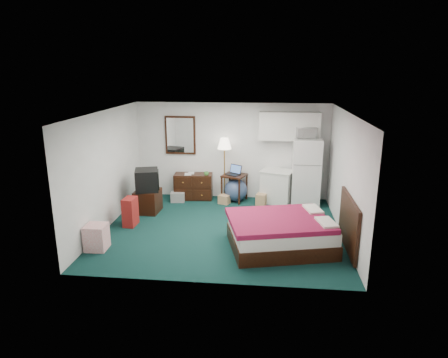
# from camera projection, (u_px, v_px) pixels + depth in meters

# --- Properties ---
(floor) EXTENTS (5.00, 4.50, 0.01)m
(floor) POSITION_uv_depth(u_px,v_px,m) (223.00, 229.00, 8.61)
(floor) COLOR black
(floor) RESTS_ON ground
(ceiling) EXTENTS (5.00, 4.50, 0.01)m
(ceiling) POSITION_uv_depth(u_px,v_px,m) (222.00, 112.00, 7.93)
(ceiling) COLOR white
(ceiling) RESTS_ON walls
(walls) EXTENTS (5.01, 4.51, 2.50)m
(walls) POSITION_uv_depth(u_px,v_px,m) (222.00, 173.00, 8.27)
(walls) COLOR white
(walls) RESTS_ON floor
(mirror) EXTENTS (0.80, 0.06, 1.00)m
(mirror) POSITION_uv_depth(u_px,v_px,m) (180.00, 135.00, 10.42)
(mirror) COLOR white
(mirror) RESTS_ON walls
(upper_cabinets) EXTENTS (1.50, 0.35, 0.70)m
(upper_cabinets) POSITION_uv_depth(u_px,v_px,m) (289.00, 126.00, 9.92)
(upper_cabinets) COLOR silver
(upper_cabinets) RESTS_ON walls
(headboard) EXTENTS (0.06, 1.56, 1.00)m
(headboard) POSITION_uv_depth(u_px,v_px,m) (349.00, 224.00, 7.44)
(headboard) COLOR black
(headboard) RESTS_ON walls
(dresser) EXTENTS (1.01, 0.51, 0.67)m
(dresser) POSITION_uv_depth(u_px,v_px,m) (193.00, 186.00, 10.51)
(dresser) COLOR black
(dresser) RESTS_ON floor
(floor_lamp) EXTENTS (0.39, 0.39, 1.64)m
(floor_lamp) POSITION_uv_depth(u_px,v_px,m) (224.00, 169.00, 10.30)
(floor_lamp) COLOR gold
(floor_lamp) RESTS_ON floor
(desk) EXTENTS (0.70, 0.70, 0.70)m
(desk) POSITION_uv_depth(u_px,v_px,m) (234.00, 188.00, 10.35)
(desk) COLOR black
(desk) RESTS_ON floor
(exercise_ball) EXTENTS (0.62, 0.62, 0.59)m
(exercise_ball) POSITION_uv_depth(u_px,v_px,m) (236.00, 190.00, 10.33)
(exercise_ball) COLOR navy
(exercise_ball) RESTS_ON floor
(kitchen_counter) EXTENTS (0.89, 0.78, 0.81)m
(kitchen_counter) POSITION_uv_depth(u_px,v_px,m) (277.00, 187.00, 10.21)
(kitchen_counter) COLOR silver
(kitchen_counter) RESTS_ON floor
(fridge) EXTENTS (0.71, 0.71, 1.68)m
(fridge) POSITION_uv_depth(u_px,v_px,m) (306.00, 172.00, 9.99)
(fridge) COLOR silver
(fridge) RESTS_ON floor
(bed) EXTENTS (2.17, 1.87, 0.60)m
(bed) POSITION_uv_depth(u_px,v_px,m) (281.00, 233.00, 7.63)
(bed) COLOR maroon
(bed) RESTS_ON floor
(tv_stand) EXTENTS (0.57, 0.62, 0.54)m
(tv_stand) POSITION_uv_depth(u_px,v_px,m) (148.00, 201.00, 9.55)
(tv_stand) COLOR black
(tv_stand) RESTS_ON floor
(suitcase) EXTENTS (0.26, 0.40, 0.63)m
(suitcase) POSITION_uv_depth(u_px,v_px,m) (130.00, 212.00, 8.72)
(suitcase) COLOR maroon
(suitcase) RESTS_ON floor
(retail_box) EXTENTS (0.40, 0.40, 0.49)m
(retail_box) POSITION_uv_depth(u_px,v_px,m) (97.00, 237.00, 7.59)
(retail_box) COLOR white
(retail_box) RESTS_ON floor
(file_bin) EXTENTS (0.39, 0.31, 0.25)m
(file_bin) POSITION_uv_depth(u_px,v_px,m) (178.00, 197.00, 10.33)
(file_bin) COLOR gray
(file_bin) RESTS_ON floor
(cardboard_box_a) EXTENTS (0.32, 0.30, 0.23)m
(cardboard_box_a) POSITION_uv_depth(u_px,v_px,m) (224.00, 199.00, 10.18)
(cardboard_box_a) COLOR #9F8059
(cardboard_box_a) RESTS_ON floor
(cardboard_box_b) EXTENTS (0.31, 0.34, 0.29)m
(cardboard_box_b) POSITION_uv_depth(u_px,v_px,m) (261.00, 199.00, 10.10)
(cardboard_box_b) COLOR #9F8059
(cardboard_box_b) RESTS_ON floor
(laptop) EXTENTS (0.45, 0.43, 0.24)m
(laptop) POSITION_uv_depth(u_px,v_px,m) (233.00, 170.00, 10.20)
(laptop) COLOR black
(laptop) RESTS_ON desk
(crt_tv) EXTENTS (0.68, 0.71, 0.50)m
(crt_tv) POSITION_uv_depth(u_px,v_px,m) (147.00, 180.00, 9.42)
(crt_tv) COLOR black
(crt_tv) RESTS_ON tv_stand
(microwave) EXTENTS (0.52, 0.34, 0.33)m
(microwave) POSITION_uv_depth(u_px,v_px,m) (306.00, 131.00, 9.76)
(microwave) COLOR silver
(microwave) RESTS_ON fridge
(book_a) EXTENTS (0.17, 0.05, 0.24)m
(book_a) POSITION_uv_depth(u_px,v_px,m) (185.00, 170.00, 10.33)
(book_a) COLOR #9F8059
(book_a) RESTS_ON dresser
(book_b) EXTENTS (0.17, 0.04, 0.22)m
(book_b) POSITION_uv_depth(u_px,v_px,m) (188.00, 170.00, 10.43)
(book_b) COLOR #9F8059
(book_b) RESTS_ON dresser
(mug) EXTENTS (0.13, 0.11, 0.12)m
(mug) POSITION_uv_depth(u_px,v_px,m) (206.00, 173.00, 10.28)
(mug) COLOR #4A963C
(mug) RESTS_ON dresser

